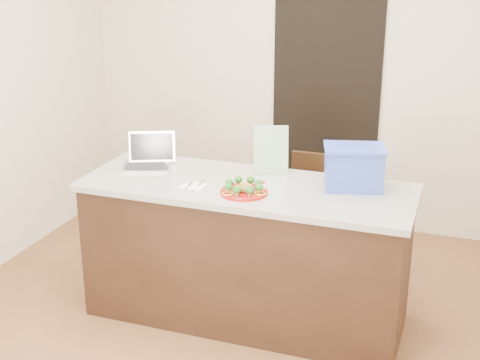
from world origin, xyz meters
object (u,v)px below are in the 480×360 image
(yogurt_bottle, at_px, (263,189))
(chair, at_px, (313,206))
(laptop, at_px, (149,157))
(napkin, at_px, (193,186))
(island, at_px, (246,252))
(blue_box, at_px, (354,167))
(plate, at_px, (244,192))

(yogurt_bottle, distance_m, chair, 1.05)
(laptop, xyz_separation_m, chair, (0.97, 0.69, -0.48))
(napkin, relative_size, yogurt_bottle, 1.81)
(island, relative_size, blue_box, 4.95)
(napkin, bearing_deg, blue_box, 18.30)
(yogurt_bottle, relative_size, blue_box, 0.18)
(blue_box, distance_m, chair, 0.95)
(plate, distance_m, blue_box, 0.68)
(island, relative_size, yogurt_bottle, 27.27)
(yogurt_bottle, distance_m, laptop, 0.91)
(chair, bearing_deg, yogurt_bottle, -93.97)
(yogurt_bottle, height_order, blue_box, blue_box)
(napkin, bearing_deg, laptop, 148.44)
(plate, bearing_deg, island, 103.10)
(laptop, bearing_deg, blue_box, -21.24)
(island, relative_size, plate, 7.29)
(napkin, bearing_deg, island, 25.32)
(island, height_order, blue_box, blue_box)
(yogurt_bottle, bearing_deg, chair, 84.41)
(island, xyz_separation_m, chair, (0.23, 0.82, 0.03))
(yogurt_bottle, bearing_deg, napkin, -176.87)
(yogurt_bottle, bearing_deg, island, 140.82)
(laptop, bearing_deg, napkin, -54.30)
(island, xyz_separation_m, plate, (0.04, -0.15, 0.47))
(napkin, distance_m, yogurt_bottle, 0.44)
(plate, relative_size, blue_box, 0.68)
(laptop, bearing_deg, plate, -42.75)
(blue_box, bearing_deg, island, 179.51)
(napkin, height_order, blue_box, blue_box)
(napkin, xyz_separation_m, chair, (0.53, 0.96, -0.43))
(plate, distance_m, yogurt_bottle, 0.11)
(blue_box, xyz_separation_m, chair, (-0.39, 0.66, -0.55))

